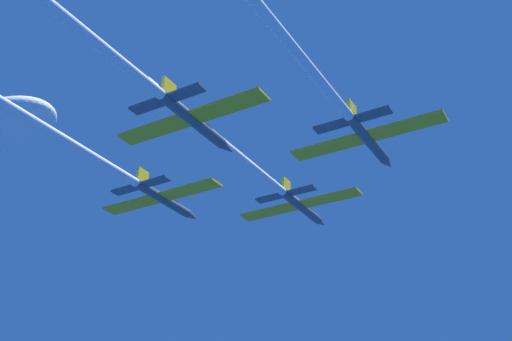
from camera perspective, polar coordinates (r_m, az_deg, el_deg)
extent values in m
cylinder|color=#4C5660|center=(81.90, 4.10, -3.27)|extent=(1.12, 10.17, 1.12)
cone|color=#4C5660|center=(87.07, 5.91, -4.72)|extent=(1.10, 2.24, 1.10)
ellipsoid|color=black|center=(83.94, 4.77, -3.52)|extent=(0.78, 2.03, 0.56)
cube|color=yellow|center=(83.32, 1.21, -3.78)|extent=(7.73, 2.24, 0.24)
cube|color=yellow|center=(79.84, 6.78, -2.47)|extent=(7.73, 2.24, 0.24)
cube|color=yellow|center=(79.19, 2.76, -1.31)|extent=(0.29, 1.83, 1.63)
cube|color=#4C5660|center=(79.39, 1.24, -2.52)|extent=(3.48, 1.34, 0.24)
cube|color=#4C5660|center=(77.51, 4.22, -1.79)|extent=(3.48, 1.34, 0.24)
cylinder|color=white|center=(67.50, -2.89, 2.36)|extent=(1.01, 26.84, 1.01)
cylinder|color=#4C5660|center=(78.09, -8.42, -2.56)|extent=(1.12, 10.17, 1.12)
cone|color=#4C5660|center=(82.57, -5.80, -4.16)|extent=(1.10, 2.24, 1.10)
ellipsoid|color=black|center=(79.87, -7.42, -2.85)|extent=(0.78, 2.03, 0.56)
cube|color=yellow|center=(80.36, -11.14, -3.08)|extent=(7.73, 2.24, 0.24)
cube|color=yellow|center=(75.26, -5.98, -1.72)|extent=(7.73, 2.24, 0.24)
cube|color=yellow|center=(75.89, -10.21, -0.48)|extent=(0.29, 1.83, 1.63)
cube|color=#4C5660|center=(76.54, -11.73, -1.73)|extent=(3.48, 1.34, 0.24)
cube|color=#4C5660|center=(73.79, -9.02, -0.96)|extent=(3.48, 1.34, 0.24)
cylinder|color=white|center=(66.44, -18.11, 3.38)|extent=(1.01, 26.66, 1.01)
cylinder|color=#4C5660|center=(66.92, 10.09, 2.82)|extent=(1.12, 10.17, 1.12)
cone|color=#4C5660|center=(72.11, 11.85, 0.63)|extent=(1.10, 2.24, 1.10)
ellipsoid|color=black|center=(69.01, 10.72, 2.33)|extent=(0.78, 2.03, 0.56)
cube|color=yellow|center=(67.85, 6.46, 2.08)|extent=(7.73, 2.24, 0.24)
cube|color=yellow|center=(65.43, 13.55, 3.96)|extent=(7.73, 2.24, 0.24)
cube|color=yellow|center=(64.35, 8.69, 5.48)|extent=(0.29, 1.83, 1.63)
cube|color=#4C5660|center=(64.15, 6.81, 4.00)|extent=(3.48, 1.34, 0.24)
cube|color=#4C5660|center=(62.84, 10.65, 5.06)|extent=(3.48, 1.34, 0.24)
cylinder|color=white|center=(54.31, 3.83, 10.46)|extent=(1.01, 22.46, 1.01)
cylinder|color=#4C5660|center=(61.98, -5.70, 4.51)|extent=(1.12, 10.17, 1.12)
cone|color=#4C5660|center=(66.35, -2.62, 2.05)|extent=(1.10, 2.24, 1.10)
ellipsoid|color=black|center=(63.77, -4.52, 3.95)|extent=(0.78, 2.03, 0.56)
cube|color=yellow|center=(64.00, -9.21, 3.63)|extent=(7.73, 2.24, 0.24)
cube|color=yellow|center=(59.50, -2.47, 5.89)|extent=(7.73, 2.24, 0.24)
cube|color=yellow|center=(60.06, -7.88, 7.39)|extent=(0.29, 1.83, 1.63)
cube|color=#4C5660|center=(60.41, -9.83, 5.76)|extent=(3.48, 1.34, 0.24)
cube|color=#4C5660|center=(57.97, -6.26, 7.06)|extent=(3.48, 1.34, 0.24)
cylinder|color=white|center=(52.12, -16.50, 12.82)|extent=(1.01, 23.07, 1.01)
ellipsoid|color=white|center=(121.56, -21.62, 3.86)|extent=(21.54, 11.85, 7.54)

